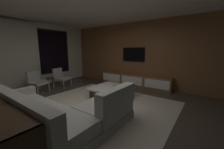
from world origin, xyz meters
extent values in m
plane|color=#473D33|center=(0.00, 0.00, 0.00)|extent=(9.20, 9.20, 0.00)
cube|color=silver|center=(0.00, 3.66, 1.35)|extent=(6.60, 0.12, 2.70)
cube|color=black|center=(1.30, 3.60, 1.45)|extent=(1.52, 0.02, 2.02)
cube|color=black|center=(1.30, 3.58, 1.45)|extent=(1.40, 0.03, 1.90)
cube|color=beige|center=(-0.55, 3.48, 1.30)|extent=(2.10, 0.12, 2.60)
cube|color=brown|center=(3.06, 0.00, 1.35)|extent=(0.12, 7.80, 2.70)
cube|color=beige|center=(0.35, -0.10, 0.01)|extent=(3.20, 3.80, 0.01)
cube|color=gray|center=(-1.23, 0.09, 0.09)|extent=(0.90, 2.50, 0.18)
cube|color=#B2ADA3|center=(-1.23, 0.09, 0.30)|extent=(0.86, 2.42, 0.24)
cube|color=#B2ADA3|center=(-1.58, 0.09, 0.62)|extent=(0.20, 2.50, 0.40)
cube|color=#B2ADA3|center=(-1.23, 1.24, 0.51)|extent=(0.90, 0.20, 0.18)
cube|color=gray|center=(-0.25, -0.71, 0.09)|extent=(1.10, 0.90, 0.18)
cube|color=#B2ADA3|center=(-0.25, -0.71, 0.30)|extent=(1.07, 0.86, 0.24)
cube|color=#B2ADA3|center=(-0.25, -1.06, 0.62)|extent=(1.10, 0.20, 0.40)
cube|color=beige|center=(-1.46, 0.64, 0.58)|extent=(0.10, 0.36, 0.36)
cube|color=#B2A893|center=(-1.46, -0.21, 0.58)|extent=(0.10, 0.36, 0.36)
cube|color=#3D2A19|center=(1.05, 0.04, 0.15)|extent=(1.00, 1.00, 0.30)
cube|color=white|center=(1.05, 0.04, 0.33)|extent=(1.16, 1.16, 0.06)
cube|color=#579434|center=(1.20, -0.07, 0.38)|extent=(0.20, 0.16, 0.03)
cube|color=#C09BCF|center=(1.20, -0.08, 0.41)|extent=(0.23, 0.15, 0.02)
cube|color=#A3A54F|center=(1.20, -0.09, 0.43)|extent=(0.29, 0.15, 0.03)
cylinder|color=#B2ADA0|center=(1.22, 2.33, 0.18)|extent=(0.04, 0.04, 0.36)
cylinder|color=#B2ADA0|center=(0.76, 2.20, 0.18)|extent=(0.04, 0.04, 0.36)
cylinder|color=#B2ADA0|center=(1.08, 2.81, 0.18)|extent=(0.04, 0.04, 0.36)
cylinder|color=#B2ADA0|center=(0.62, 2.68, 0.18)|extent=(0.04, 0.04, 0.36)
cube|color=#B2ADA3|center=(0.92, 2.50, 0.36)|extent=(0.67, 0.69, 0.08)
cube|color=#B2ADA3|center=(0.85, 2.74, 0.59)|extent=(0.49, 0.21, 0.38)
cylinder|color=#B2ADA0|center=(0.22, 2.33, 0.18)|extent=(0.04, 0.04, 0.36)
cylinder|color=#B2ADA0|center=(-0.25, 2.21, 0.18)|extent=(0.04, 0.04, 0.36)
cylinder|color=#B2ADA0|center=(0.10, 2.81, 0.18)|extent=(0.04, 0.04, 0.36)
cylinder|color=#B2ADA0|center=(-0.36, 2.70, 0.18)|extent=(0.04, 0.04, 0.36)
cube|color=#B2ADA3|center=(-0.07, 2.51, 0.36)|extent=(0.66, 0.67, 0.08)
cube|color=#B2ADA3|center=(-0.13, 2.75, 0.59)|extent=(0.49, 0.19, 0.38)
cylinder|color=#333338|center=(0.30, 2.55, 0.23)|extent=(0.03, 0.03, 0.46)
cylinder|color=#333338|center=(0.50, 2.55, 0.23)|extent=(0.03, 0.03, 0.46)
cylinder|color=#333338|center=(0.40, 2.65, 0.23)|extent=(0.03, 0.03, 0.46)
cylinder|color=#333338|center=(0.40, 2.55, 0.45)|extent=(0.32, 0.32, 0.02)
cube|color=brown|center=(2.78, 0.10, 0.26)|extent=(0.44, 3.10, 0.52)
cube|color=white|center=(2.55, -0.94, 0.29)|extent=(0.02, 0.93, 0.33)
cube|color=white|center=(2.55, 0.10, 0.29)|extent=(0.02, 0.93, 0.33)
cube|color=white|center=(2.55, 1.15, 0.29)|extent=(0.02, 0.93, 0.33)
cube|color=#352214|center=(2.74, -0.75, 0.12)|extent=(0.33, 0.68, 0.19)
cube|color=beige|center=(2.74, -1.01, 0.11)|extent=(0.03, 0.04, 0.18)
cube|color=#9E86C9|center=(2.74, -0.94, 0.10)|extent=(0.03, 0.04, 0.15)
cube|color=#A74175|center=(2.74, -0.86, 0.10)|extent=(0.03, 0.04, 0.15)
cube|color=pink|center=(2.74, -0.79, 0.11)|extent=(0.03, 0.04, 0.16)
cube|color=#74909D|center=(2.74, -0.72, 0.11)|extent=(0.03, 0.04, 0.17)
cube|color=#BF7A97|center=(2.74, -0.64, 0.10)|extent=(0.03, 0.04, 0.15)
cube|color=#57495E|center=(2.74, -0.57, 0.10)|extent=(0.03, 0.04, 0.16)
cube|color=#7EC351|center=(2.74, -0.49, 0.11)|extent=(0.03, 0.04, 0.17)
cube|color=black|center=(2.95, 0.25, 1.35)|extent=(0.04, 1.03, 0.59)
cube|color=black|center=(2.95, 0.25, 1.35)|extent=(0.05, 0.99, 0.55)
cube|color=silver|center=(-1.89, -0.43, 0.27)|extent=(0.18, 0.04, 0.24)
cube|color=white|center=(-1.90, -0.22, 0.29)|extent=(0.18, 0.04, 0.26)
camera|label=1|loc=(-2.35, -2.45, 1.54)|focal=21.57mm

